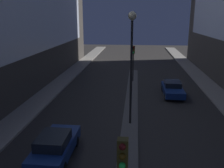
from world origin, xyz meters
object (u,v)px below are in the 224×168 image
at_px(car_right_lane, 173,89).
at_px(car_left_lane, 55,146).
at_px(traffic_light_mid, 133,55).
at_px(street_lamp, 132,46).

bearing_deg(car_right_lane, car_left_lane, -123.19).
bearing_deg(car_right_lane, traffic_light_mid, 128.93).
xyz_separation_m(car_left_lane, car_right_lane, (7.99, 12.22, -0.06)).
height_order(car_left_lane, car_right_lane, car_left_lane).
xyz_separation_m(traffic_light_mid, car_right_lane, (4.00, -4.95, -2.49)).
xyz_separation_m(traffic_light_mid, car_left_lane, (-4.00, -17.17, -2.44)).
distance_m(car_left_lane, car_right_lane, 14.60).
bearing_deg(traffic_light_mid, street_lamp, -90.00).
bearing_deg(car_left_lane, traffic_light_mid, 76.90).
distance_m(traffic_light_mid, car_right_lane, 6.83).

